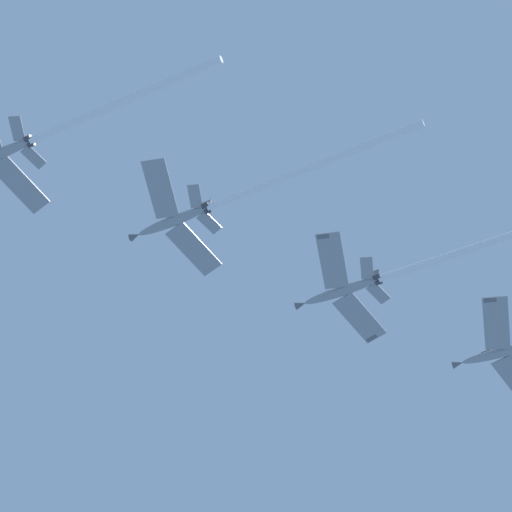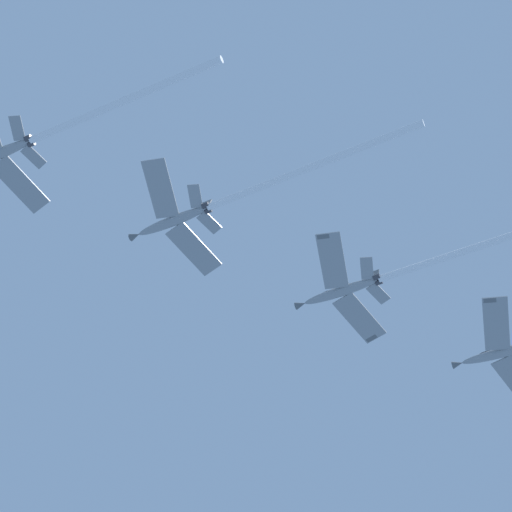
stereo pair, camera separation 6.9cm
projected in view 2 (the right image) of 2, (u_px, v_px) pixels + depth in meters
name	position (u px, v px, depth m)	size (l,w,h in m)	color
jet_lead	(48.00, 133.00, 106.95)	(20.08, 43.54, 8.36)	gray
jet_second	(230.00, 199.00, 109.08)	(20.13, 45.65, 8.97)	gray
jet_third	(401.00, 272.00, 110.24)	(20.13, 45.63, 9.07)	gray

